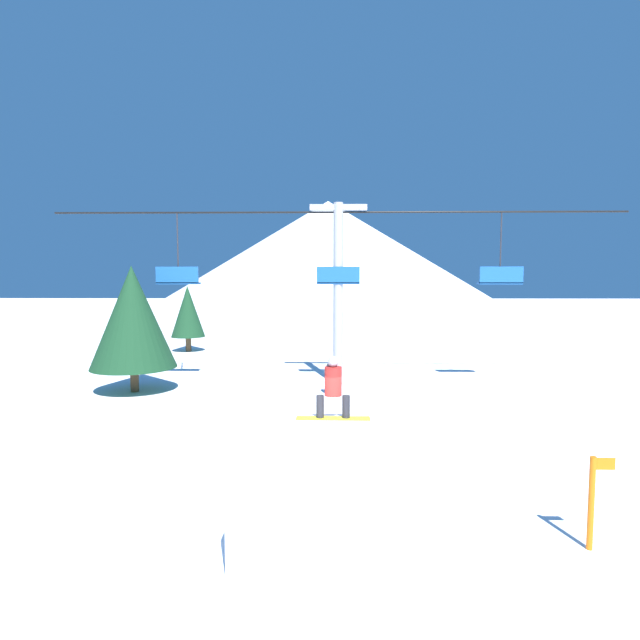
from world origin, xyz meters
The scene contains 9 objects.
ground_plane centered at (0.00, 0.00, 0.00)m, with size 220.00×220.00×0.00m, color white.
mountain_ridge centered at (0.00, 91.59, 10.05)m, with size 66.60×66.60×20.11m.
snow_ramp centered at (0.13, -0.57, 0.80)m, with size 2.56×3.54×1.59m.
snowboarder centered at (0.47, 0.81, 2.25)m, with size 1.54×0.36×1.32m.
chairlift centered at (0.75, 11.76, 4.54)m, with size 24.02×0.44×7.71m.
pine_tree_near centered at (-7.43, 10.18, 3.01)m, with size 3.34×3.34×5.05m.
pine_tree_far centered at (-8.46, 21.43, 2.51)m, with size 2.09×2.09×4.12m.
trail_marker centered at (4.76, -1.32, 0.85)m, with size 0.41×0.10×1.59m.
distant_skier centered at (0.36, 9.84, 0.67)m, with size 0.24×0.24×1.23m.
Camera 1 is at (0.40, -9.39, 4.49)m, focal length 28.00 mm.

